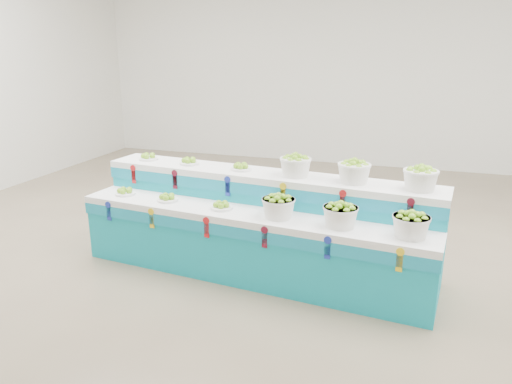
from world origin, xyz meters
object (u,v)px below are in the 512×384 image
(display_stand, at_px, (256,225))
(basket_lower_left, at_px, (278,206))
(plate_upper_mid, at_px, (189,160))
(basket_upper_right, at_px, (420,178))

(display_stand, bearing_deg, basket_lower_left, -34.22)
(display_stand, xyz_separation_m, plate_upper_mid, (-0.90, 0.33, 0.55))
(display_stand, bearing_deg, plate_upper_mid, 166.11)
(plate_upper_mid, bearing_deg, basket_lower_left, -25.96)
(basket_lower_left, distance_m, basket_upper_right, 1.34)
(basket_lower_left, relative_size, basket_upper_right, 1.00)
(basket_lower_left, bearing_deg, basket_upper_right, 14.62)
(basket_lower_left, xyz_separation_m, plate_upper_mid, (-1.21, 0.59, 0.23))
(basket_upper_right, bearing_deg, basket_lower_left, -165.38)
(plate_upper_mid, height_order, basket_upper_right, basket_upper_right)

